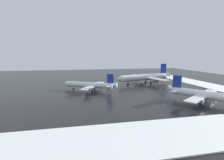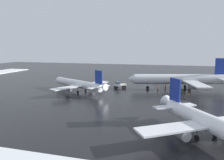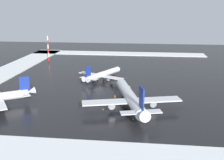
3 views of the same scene
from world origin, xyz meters
TOP-DOWN VIEW (x-y plane):
  - ground_plane at (0.00, 0.00)m, footprint 240.00×240.00m
  - airplane_distant_tail at (36.48, 14.03)m, footprint 37.27×31.31m
  - airplane_parked_portside at (40.14, -31.43)m, footprint 22.64×26.34m
  - airplane_parked_starboard at (2.72, 0.02)m, footprint 25.07×21.38m
  - pushback_tug at (14.43, 10.49)m, footprint 5.02×4.47m
  - ground_crew_mid_apron at (28.67, 8.20)m, footprint 0.36×0.36m
  - ground_crew_beside_wing at (31.02, 13.12)m, footprint 0.36×0.36m
  - traffic_cone_near_nose at (30.22, 16.61)m, footprint 0.36×0.36m
  - traffic_cone_mid_line at (45.73, 15.33)m, footprint 0.36×0.36m
  - traffic_cone_wingtip_side at (38.65, 5.44)m, footprint 0.36×0.36m

SIDE VIEW (x-z plane):
  - ground_plane at x=0.00m, z-range 0.00..0.00m
  - traffic_cone_near_nose at x=30.22m, z-range 0.00..0.55m
  - traffic_cone_mid_line at x=45.73m, z-range 0.00..0.55m
  - traffic_cone_wingtip_side at x=38.65m, z-range 0.00..0.55m
  - ground_crew_mid_apron at x=28.67m, z-range 0.12..1.83m
  - ground_crew_beside_wing at x=31.02m, z-range 0.12..1.83m
  - pushback_tug at x=14.43m, z-range 0.03..2.53m
  - airplane_parked_starboard at x=2.72m, z-range -1.37..6.71m
  - airplane_parked_portside at x=40.14m, z-range -1.52..7.42m
  - airplane_distant_tail at x=36.48m, z-range -1.90..9.33m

